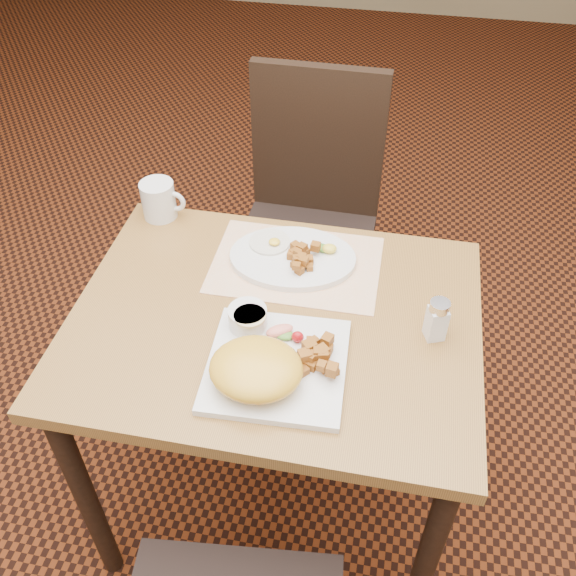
# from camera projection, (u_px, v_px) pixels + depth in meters

# --- Properties ---
(ground) EXTENTS (8.00, 8.00, 0.00)m
(ground) POSITION_uv_depth(u_px,v_px,m) (278.00, 491.00, 1.93)
(ground) COLOR black
(ground) RESTS_ON ground
(table) EXTENTS (0.90, 0.70, 0.75)m
(table) POSITION_uv_depth(u_px,v_px,m) (275.00, 350.00, 1.49)
(table) COLOR olive
(table) RESTS_ON ground
(chair_far) EXTENTS (0.43, 0.44, 0.97)m
(chair_far) POSITION_uv_depth(u_px,v_px,m) (310.00, 209.00, 2.06)
(chair_far) COLOR black
(chair_far) RESTS_ON ground
(placemat) EXTENTS (0.40, 0.28, 0.00)m
(placemat) POSITION_uv_depth(u_px,v_px,m) (296.00, 265.00, 1.54)
(placemat) COLOR white
(placemat) RESTS_ON table
(plate_square) EXTENTS (0.29, 0.29, 0.02)m
(plate_square) POSITION_uv_depth(u_px,v_px,m) (277.00, 365.00, 1.30)
(plate_square) COLOR silver
(plate_square) RESTS_ON table
(plate_oval) EXTENTS (0.32, 0.25, 0.02)m
(plate_oval) POSITION_uv_depth(u_px,v_px,m) (293.00, 258.00, 1.55)
(plate_oval) COLOR silver
(plate_oval) RESTS_ON placemat
(hollandaise_mound) EXTENTS (0.19, 0.17, 0.07)m
(hollandaise_mound) POSITION_uv_depth(u_px,v_px,m) (255.00, 369.00, 1.25)
(hollandaise_mound) COLOR gold
(hollandaise_mound) RESTS_ON plate_square
(ramekin) EXTENTS (0.08, 0.09, 0.05)m
(ramekin) POSITION_uv_depth(u_px,v_px,m) (248.00, 317.00, 1.36)
(ramekin) COLOR silver
(ramekin) RESTS_ON plate_square
(garnish_sq) EXTENTS (0.09, 0.06, 0.03)m
(garnish_sq) POSITION_uv_depth(u_px,v_px,m) (285.00, 333.00, 1.35)
(garnish_sq) COLOR #387223
(garnish_sq) RESTS_ON plate_square
(fried_egg) EXTENTS (0.10, 0.10, 0.02)m
(fried_egg) POSITION_uv_depth(u_px,v_px,m) (270.00, 242.00, 1.57)
(fried_egg) COLOR white
(fried_egg) RESTS_ON plate_oval
(garnish_ov) EXTENTS (0.06, 0.04, 0.02)m
(garnish_ov) POSITION_uv_depth(u_px,v_px,m) (327.00, 248.00, 1.55)
(garnish_ov) COLOR #387223
(garnish_ov) RESTS_ON plate_oval
(salt_shaker) EXTENTS (0.05, 0.05, 0.10)m
(salt_shaker) POSITION_uv_depth(u_px,v_px,m) (437.00, 319.00, 1.34)
(salt_shaker) COLOR white
(salt_shaker) RESTS_ON table
(coffee_mug) EXTENTS (0.12, 0.09, 0.10)m
(coffee_mug) POSITION_uv_depth(u_px,v_px,m) (159.00, 200.00, 1.65)
(coffee_mug) COLOR silver
(coffee_mug) RESTS_ON table
(home_fries_sq) EXTENTS (0.10, 0.10, 0.04)m
(home_fries_sq) POSITION_uv_depth(u_px,v_px,m) (318.00, 356.00, 1.29)
(home_fries_sq) COLOR #A45E1A
(home_fries_sq) RESTS_ON plate_square
(home_fries_ov) EXTENTS (0.08, 0.11, 0.03)m
(home_fries_ov) POSITION_uv_depth(u_px,v_px,m) (301.00, 256.00, 1.52)
(home_fries_ov) COLOR #A45E1A
(home_fries_ov) RESTS_ON plate_oval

